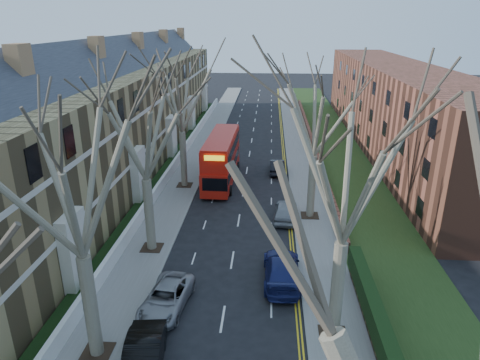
# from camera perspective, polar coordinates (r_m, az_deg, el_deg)

# --- Properties ---
(pavement_left) EXTENTS (3.00, 102.00, 0.12)m
(pavement_left) POSITION_cam_1_polar(r_m,az_deg,el_deg) (51.59, -5.40, 3.70)
(pavement_left) COLOR slate
(pavement_left) RESTS_ON ground
(pavement_right) EXTENTS (3.00, 102.00, 0.12)m
(pavement_right) POSITION_cam_1_polar(r_m,az_deg,el_deg) (51.07, 8.04, 3.41)
(pavement_right) COLOR slate
(pavement_right) RESTS_ON ground
(terrace_left) EXTENTS (9.70, 78.00, 13.60)m
(terrace_left) POSITION_cam_1_polar(r_m,az_deg,el_deg) (44.68, -17.10, 7.48)
(terrace_left) COLOR olive
(terrace_left) RESTS_ON ground
(flats_right) EXTENTS (13.97, 54.00, 10.00)m
(flats_right) POSITION_cam_1_polar(r_m,az_deg,el_deg) (55.75, 20.01, 9.06)
(flats_right) COLOR brown
(flats_right) RESTS_ON ground
(front_wall_left) EXTENTS (0.30, 78.00, 1.00)m
(front_wall_left) POSITION_cam_1_polar(r_m,az_deg,el_deg) (44.27, -9.16, 1.39)
(front_wall_left) COLOR white
(front_wall_left) RESTS_ON ground
(grass_verge_right) EXTENTS (6.00, 102.00, 0.06)m
(grass_verge_right) POSITION_cam_1_polar(r_m,az_deg,el_deg) (51.57, 13.04, 3.35)
(grass_verge_right) COLOR #203714
(grass_verge_right) RESTS_ON ground
(tree_left_mid) EXTENTS (10.50, 10.50, 14.71)m
(tree_left_mid) POSITION_cam_1_polar(r_m,az_deg,el_deg) (18.40, -21.78, 1.79)
(tree_left_mid) COLOR #6E654E
(tree_left_mid) RESTS_ON ground
(tree_left_far) EXTENTS (10.15, 10.15, 14.22)m
(tree_left_far) POSITION_cam_1_polar(r_m,az_deg,el_deg) (27.49, -13.02, 7.96)
(tree_left_far) COLOR #6E654E
(tree_left_far) RESTS_ON ground
(tree_left_dist) EXTENTS (10.50, 10.50, 14.71)m
(tree_left_dist) POSITION_cam_1_polar(r_m,az_deg,el_deg) (38.89, -8.03, 12.37)
(tree_left_dist) COLOR #6E654E
(tree_left_dist) RESTS_ON ground
(tree_right_mid) EXTENTS (10.50, 10.50, 14.71)m
(tree_right_mid) POSITION_cam_1_polar(r_m,az_deg,el_deg) (18.83, 14.43, 3.05)
(tree_right_mid) COLOR #6E654E
(tree_right_mid) RESTS_ON ground
(tree_right_far) EXTENTS (10.15, 10.15, 14.22)m
(tree_right_far) POSITION_cam_1_polar(r_m,az_deg,el_deg) (32.39, 10.21, 10.04)
(tree_right_far) COLOR #6E654E
(tree_right_far) RESTS_ON ground
(double_decker_bus) EXTENTS (2.94, 10.81, 4.50)m
(double_decker_bus) POSITION_cam_1_polar(r_m,az_deg,el_deg) (41.58, -2.48, 2.69)
(double_decker_bus) COLOR #B9170D
(double_decker_bus) RESTS_ON ground
(car_left_mid) EXTENTS (2.21, 4.88, 1.55)m
(car_left_mid) POSITION_cam_1_polar(r_m,az_deg,el_deg) (21.20, -12.81, -22.27)
(car_left_mid) COLOR black
(car_left_mid) RESTS_ON ground
(car_left_far) EXTENTS (2.71, 4.93, 1.31)m
(car_left_far) POSITION_cam_1_polar(r_m,az_deg,el_deg) (24.76, -9.79, -15.23)
(car_left_far) COLOR gray
(car_left_far) RESTS_ON ground
(car_right_near) EXTENTS (2.25, 5.43, 1.57)m
(car_right_near) POSITION_cam_1_polar(r_m,az_deg,el_deg) (26.65, 5.60, -11.79)
(car_right_near) COLOR navy
(car_right_near) RESTS_ON ground
(car_right_mid) EXTENTS (2.15, 4.47, 1.47)m
(car_right_mid) POSITION_cam_1_polar(r_m,az_deg,el_deg) (34.35, 6.07, -4.06)
(car_right_mid) COLOR gray
(car_right_mid) RESTS_ON ground
(car_right_far) EXTENTS (1.48, 4.18, 1.38)m
(car_right_far) POSITION_cam_1_polar(r_m,az_deg,el_deg) (44.62, 4.97, 1.83)
(car_right_far) COLOR black
(car_right_far) RESTS_ON ground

